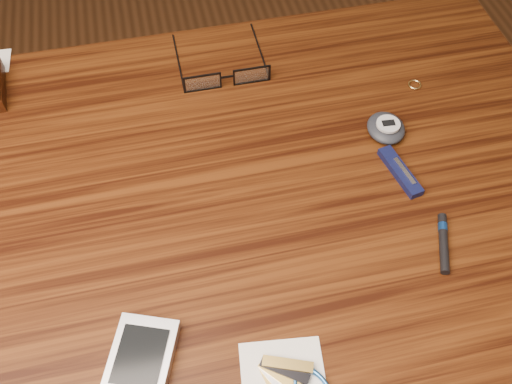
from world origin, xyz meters
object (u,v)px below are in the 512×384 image
(desk, at_px, (227,245))
(pedometer, at_px, (386,128))
(pocket_knife, at_px, (400,172))
(pda_phone, at_px, (137,373))
(eyeglasses, at_px, (226,76))

(desk, xyz_separation_m, pedometer, (0.24, 0.07, 0.11))
(pocket_knife, bearing_deg, desk, 179.04)
(desk, bearing_deg, pocket_knife, -0.96)
(pocket_knife, bearing_deg, pda_phone, -152.21)
(desk, bearing_deg, eyeglasses, 78.22)
(pda_phone, relative_size, pocket_knife, 1.57)
(desk, relative_size, eyeglasses, 7.43)
(pda_phone, distance_m, pocket_knife, 0.41)
(desk, height_order, pedometer, pedometer)
(pda_phone, distance_m, pedometer, 0.45)
(pda_phone, xyz_separation_m, pocket_knife, (0.36, 0.19, -0.00))
(desk, distance_m, pedometer, 0.27)
(eyeglasses, bearing_deg, desk, -101.78)
(pocket_knife, bearing_deg, pedometer, 84.96)
(pda_phone, xyz_separation_m, pedometer, (0.37, 0.26, 0.00))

